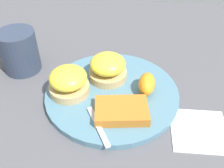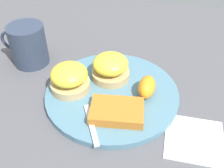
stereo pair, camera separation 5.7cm
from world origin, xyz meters
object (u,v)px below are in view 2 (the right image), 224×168
object	(u,v)px
sandwich_benedict_right	(70,78)
fork	(86,103)
hashbrown_patty	(117,111)
cup	(28,45)
orange_wedge	(147,87)
sandwich_benedict_left	(111,67)

from	to	relation	value
sandwich_benedict_right	fork	xyz separation A→B (m)	(-0.05, 0.04, -0.03)
sandwich_benedict_right	hashbrown_patty	world-z (taller)	sandwich_benedict_right
hashbrown_patty	cup	distance (m)	0.30
orange_wedge	cup	size ratio (longest dim) A/B	0.49
fork	cup	bearing A→B (deg)	-32.50
fork	cup	size ratio (longest dim) A/B	1.47
sandwich_benedict_left	hashbrown_patty	distance (m)	0.12
hashbrown_patty	cup	world-z (taller)	cup
orange_wedge	fork	xyz separation A→B (m)	(0.12, 0.06, -0.02)
orange_wedge	cup	world-z (taller)	cup
sandwich_benedict_left	orange_wedge	size ratio (longest dim) A/B	1.47
sandwich_benedict_left	hashbrown_patty	xyz separation A→B (m)	(-0.04, 0.11, -0.02)
orange_wedge	sandwich_benedict_left	bearing A→B (deg)	-22.58
sandwich_benedict_left	sandwich_benedict_right	distance (m)	0.10
hashbrown_patty	orange_wedge	world-z (taller)	orange_wedge
sandwich_benedict_right	orange_wedge	bearing A→B (deg)	-172.06
sandwich_benedict_left	orange_wedge	distance (m)	0.10
hashbrown_patty	cup	bearing A→B (deg)	-27.18
cup	orange_wedge	bearing A→B (deg)	168.80
hashbrown_patty	fork	world-z (taller)	hashbrown_patty
hashbrown_patty	orange_wedge	xyz separation A→B (m)	(-0.05, -0.08, 0.01)
hashbrown_patty	cup	xyz separation A→B (m)	(0.27, -0.14, 0.03)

